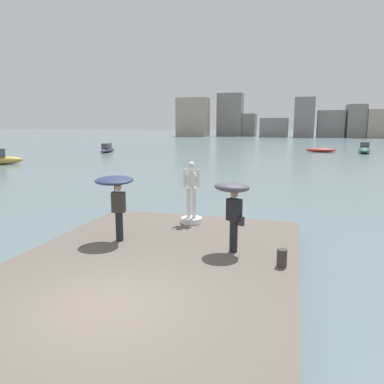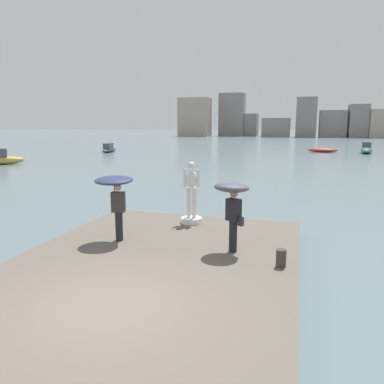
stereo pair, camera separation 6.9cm
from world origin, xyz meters
name	(u,v)px [view 1 (the left image)]	position (x,y,z in m)	size (l,w,h in m)	color
ground_plane	(267,156)	(0.00, 40.00, 0.00)	(400.00, 400.00, 0.00)	slate
pier	(150,271)	(0.00, 2.20, 0.20)	(7.24, 10.40, 0.40)	#60564C
statue_white_figure	(191,201)	(-0.08, 6.31, 1.18)	(0.75, 0.75, 2.18)	white
onlooker_left	(115,189)	(-1.69, 3.77, 1.96)	(1.31, 1.32, 1.95)	black
onlooker_right	(233,197)	(1.80, 3.74, 1.90)	(1.31, 1.32, 1.94)	black
mooring_bollard	(282,258)	(3.18, 2.91, 0.62)	(0.25, 0.25, 0.44)	#38332D
boat_mid	(107,149)	(-21.91, 40.93, 0.45)	(2.13, 5.10, 1.25)	#2D384C
boat_far	(321,150)	(6.57, 48.75, 0.30)	(4.06, 1.60, 0.59)	#9E2D28
boat_leftward	(364,149)	(12.15, 49.02, 0.55)	(2.22, 5.56, 1.49)	#336B5B
distant_skyline	(271,120)	(-4.68, 112.00, 4.95)	(61.30, 14.19, 13.38)	#A89989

